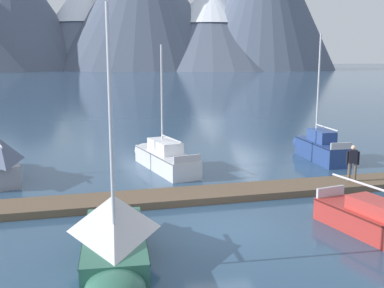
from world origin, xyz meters
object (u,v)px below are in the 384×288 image
Objects in this scene: sailboat_far_berth at (318,147)px; person_on_dock at (353,161)px; sailboat_mid_dock_port at (162,157)px; sailboat_nearest_berth at (0,159)px; sailboat_second_berth at (114,234)px.

person_on_dock is at bearing -101.70° from sailboat_far_berth.
sailboat_mid_dock_port is at bearing 145.22° from person_on_dock.
sailboat_nearest_berth is 3.95× the size of person_on_dock.
person_on_dock is at bearing 28.75° from sailboat_second_berth.
sailboat_second_berth is 4.34× the size of person_on_dock.
sailboat_mid_dock_port is 9.35m from sailboat_far_berth.
sailboat_nearest_berth reaches higher than person_on_dock.
sailboat_second_berth is at bearing -104.27° from sailboat_mid_dock_port.
sailboat_nearest_berth is 0.91× the size of sailboat_second_berth.
sailboat_far_berth is 4.29× the size of person_on_dock.
sailboat_mid_dock_port is 4.05× the size of person_on_dock.
sailboat_second_berth reaches higher than person_on_dock.
sailboat_far_berth is (9.33, 0.56, 0.08)m from sailboat_mid_dock_port.
sailboat_second_berth is 1.07× the size of sailboat_mid_dock_port.
sailboat_second_berth is at bearing -151.25° from person_on_dock.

